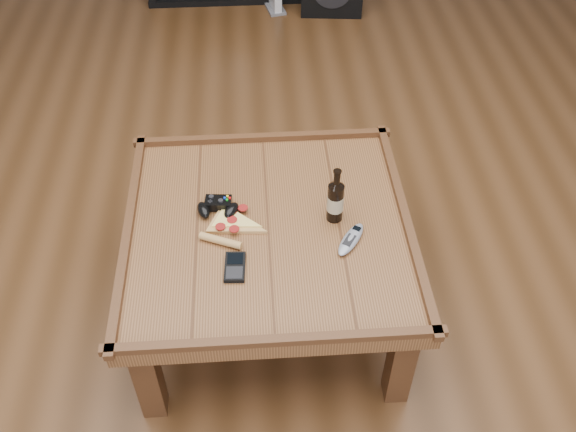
{
  "coord_description": "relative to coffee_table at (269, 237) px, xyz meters",
  "views": [
    {
      "loc": [
        -0.03,
        -1.56,
        2.06
      ],
      "look_at": [
        0.07,
        -0.03,
        0.52
      ],
      "focal_mm": 40.0,
      "sensor_mm": 36.0,
      "label": 1
    }
  ],
  "objects": [
    {
      "name": "coffee_table",
      "position": [
        0.0,
        0.0,
        0.0
      ],
      "size": [
        1.03,
        1.03,
        0.48
      ],
      "color": "#523117",
      "rests_on": "ground"
    },
    {
      "name": "smartphone",
      "position": [
        -0.12,
        -0.19,
        0.07
      ],
      "size": [
        0.07,
        0.13,
        0.02
      ],
      "rotation": [
        0.0,
        0.0,
        -0.06
      ],
      "color": "black",
      "rests_on": "coffee_table"
    },
    {
      "name": "pizza_slice",
      "position": [
        -0.13,
        0.01,
        0.07
      ],
      "size": [
        0.26,
        0.31,
        0.03
      ],
      "rotation": [
        0.0,
        0.0,
        -0.41
      ],
      "color": "tan",
      "rests_on": "coffee_table"
    },
    {
      "name": "ground",
      "position": [
        0.0,
        0.0,
        -0.39
      ],
      "size": [
        6.0,
        6.0,
        0.0
      ],
      "primitive_type": "plane",
      "color": "#472A14",
      "rests_on": "ground"
    },
    {
      "name": "beer_bottle",
      "position": [
        0.24,
        0.02,
        0.15
      ],
      "size": [
        0.06,
        0.06,
        0.22
      ],
      "color": "black",
      "rests_on": "coffee_table"
    },
    {
      "name": "game_controller",
      "position": [
        -0.18,
        0.09,
        0.08
      ],
      "size": [
        0.17,
        0.12,
        0.04
      ],
      "rotation": [
        0.0,
        0.0,
        -0.09
      ],
      "color": "black",
      "rests_on": "coffee_table"
    },
    {
      "name": "remote_control",
      "position": [
        0.28,
        -0.09,
        0.07
      ],
      "size": [
        0.14,
        0.17,
        0.02
      ],
      "rotation": [
        0.0,
        0.0,
        -0.57
      ],
      "color": "gray",
      "rests_on": "coffee_table"
    }
  ]
}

